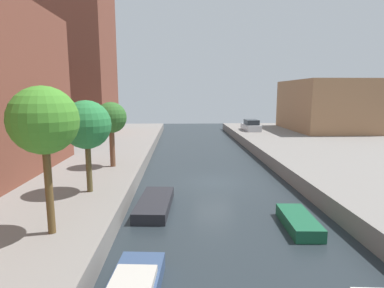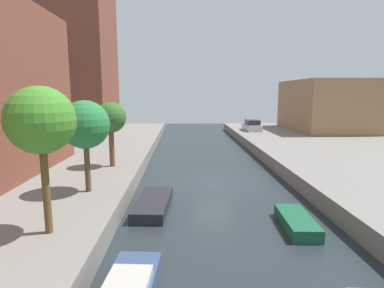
# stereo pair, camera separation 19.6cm
# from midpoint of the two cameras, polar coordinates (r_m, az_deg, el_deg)

# --- Properties ---
(ground_plane) EXTENTS (84.00, 84.00, 0.00)m
(ground_plane) POSITION_cam_midpoint_polar(r_m,az_deg,el_deg) (21.28, 4.14, -7.10)
(ground_plane) COLOR #232B30
(apartment_tower_far) EXTENTS (10.00, 9.53, 21.64)m
(apartment_tower_far) POSITION_cam_midpoint_polar(r_m,az_deg,el_deg) (43.11, -21.44, 16.40)
(apartment_tower_far) COLOR brown
(apartment_tower_far) RESTS_ON quay_left
(low_block_right) EXTENTS (10.00, 13.20, 6.75)m
(low_block_right) POSITION_cam_midpoint_polar(r_m,az_deg,el_deg) (46.85, 23.83, 6.49)
(low_block_right) COLOR #9E704C
(low_block_right) RESTS_ON quay_right
(street_tree_1) EXTENTS (2.34, 2.34, 5.25)m
(street_tree_1) POSITION_cam_midpoint_polar(r_m,az_deg,el_deg) (11.82, -25.49, 3.75)
(street_tree_1) COLOR brown
(street_tree_1) RESTS_ON quay_left
(street_tree_2) EXTENTS (2.42, 2.42, 4.66)m
(street_tree_2) POSITION_cam_midpoint_polar(r_m,az_deg,el_deg) (16.39, -18.64, 3.28)
(street_tree_2) COLOR brown
(street_tree_2) RESTS_ON quay_left
(street_tree_3) EXTENTS (2.09, 2.09, 4.42)m
(street_tree_3) POSITION_cam_midpoint_polar(r_m,az_deg,el_deg) (21.81, -14.42, 4.55)
(street_tree_3) COLOR brown
(street_tree_3) RESTS_ON quay_left
(parked_car) EXTENTS (1.94, 4.47, 1.48)m
(parked_car) POSITION_cam_midpoint_polar(r_m,az_deg,el_deg) (43.28, 11.02, 3.28)
(parked_car) COLOR #B7B7BC
(parked_car) RESTS_ON quay_right
(moored_boat_left_2) EXTENTS (1.91, 4.44, 0.55)m
(moored_boat_left_2) POSITION_cam_midpoint_polar(r_m,az_deg,el_deg) (16.69, -6.77, -10.81)
(moored_boat_left_2) COLOR #232328
(moored_boat_left_2) RESTS_ON ground_plane
(moored_boat_right_2) EXTENTS (1.41, 3.25, 0.55)m
(moored_boat_right_2) POSITION_cam_midpoint_polar(r_m,az_deg,el_deg) (15.18, 18.96, -13.35)
(moored_boat_right_2) COLOR #195638
(moored_boat_right_2) RESTS_ON ground_plane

